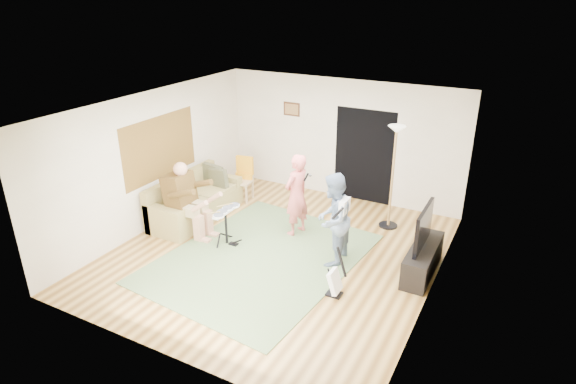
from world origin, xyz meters
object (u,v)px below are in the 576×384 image
object	(u,v)px
dining_chair	(243,185)
television	(424,227)
drum_kit	(226,228)
guitarist	(333,220)
tv_cabinet	(423,260)
torchiere_lamp	(394,159)
guitar_spare	(335,282)
singer	(296,195)
sofa	(193,204)

from	to	relation	value
dining_chair	television	xyz separation A→B (m)	(4.29, -1.17, 0.50)
drum_kit	guitarist	xyz separation A→B (m)	(2.00, 0.33, 0.51)
television	tv_cabinet	bearing A→B (deg)	0.00
dining_chair	torchiere_lamp	bearing A→B (deg)	-4.82
guitar_spare	torchiere_lamp	bearing A→B (deg)	89.25
torchiere_lamp	dining_chair	distance (m)	3.51
singer	television	bearing A→B (deg)	98.05
drum_kit	tv_cabinet	distance (m)	3.57
tv_cabinet	television	xyz separation A→B (m)	(-0.05, 0.00, 0.60)
drum_kit	singer	xyz separation A→B (m)	(0.97, 1.00, 0.50)
guitarist	guitar_spare	bearing A→B (deg)	23.48
drum_kit	tv_cabinet	xyz separation A→B (m)	(3.50, 0.72, -0.07)
sofa	television	bearing A→B (deg)	0.85
torchiere_lamp	sofa	bearing A→B (deg)	-158.60
drum_kit	guitar_spare	bearing A→B (deg)	-13.26
guitar_spare	television	bearing A→B (deg)	52.38
sofa	television	distance (m)	4.78
sofa	singer	size ratio (longest dim) A/B	1.34
guitar_spare	tv_cabinet	size ratio (longest dim) A/B	0.62
sofa	torchiere_lamp	xyz separation A→B (m)	(3.78, 1.48, 1.14)
sofa	tv_cabinet	bearing A→B (deg)	0.84
sofa	singer	xyz separation A→B (m)	(2.26, 0.35, 0.52)
sofa	guitarist	size ratio (longest dim) A/B	1.32
singer	torchiere_lamp	size ratio (longest dim) A/B	0.78
television	singer	bearing A→B (deg)	173.69
sofa	drum_kit	world-z (taller)	sofa
drum_kit	guitarist	world-z (taller)	guitarist
singer	dining_chair	bearing A→B (deg)	-101.96
guitarist	guitar_spare	world-z (taller)	guitarist
dining_chair	tv_cabinet	bearing A→B (deg)	-24.05
guitarist	television	bearing A→B (deg)	102.37
sofa	guitar_spare	size ratio (longest dim) A/B	2.50
singer	torchiere_lamp	bearing A→B (deg)	141.19
drum_kit	tv_cabinet	bearing A→B (deg)	11.63
drum_kit	guitarist	size ratio (longest dim) A/B	0.44
torchiere_lamp	dining_chair	size ratio (longest dim) A/B	2.12
guitarist	drum_kit	bearing A→B (deg)	-83.67
torchiere_lamp	singer	bearing A→B (deg)	-143.17
dining_chair	tv_cabinet	distance (m)	4.50
singer	television	xyz separation A→B (m)	(2.48, -0.27, 0.03)
sofa	television	xyz separation A→B (m)	(4.75, 0.07, 0.56)
singer	torchiere_lamp	distance (m)	2.00
singer	dining_chair	xyz separation A→B (m)	(-1.81, 0.90, -0.47)
guitar_spare	torchiere_lamp	distance (m)	2.96
torchiere_lamp	tv_cabinet	distance (m)	2.11
singer	tv_cabinet	xyz separation A→B (m)	(2.53, -0.27, -0.57)
guitarist	tv_cabinet	bearing A→B (deg)	101.88
dining_chair	sofa	bearing A→B (deg)	-119.08
singer	guitarist	distance (m)	1.23
drum_kit	singer	size ratio (longest dim) A/B	0.45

